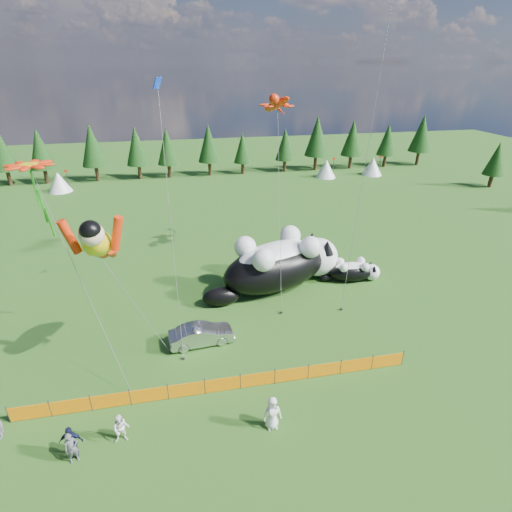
{
  "coord_description": "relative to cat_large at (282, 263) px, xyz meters",
  "views": [
    {
      "loc": [
        -1.51,
        -19.93,
        16.73
      ],
      "look_at": [
        3.31,
        4.0,
        4.84
      ],
      "focal_mm": 28.0,
      "sensor_mm": 36.0,
      "label": 1
    }
  ],
  "objects": [
    {
      "name": "spectator_e",
      "position": [
        -4.06,
        -13.74,
        -1.19
      ],
      "size": [
        0.95,
        0.64,
        1.9
      ],
      "primitive_type": "imported",
      "rotation": [
        0.0,
        0.0,
        0.04
      ],
      "color": "white",
      "rests_on": "ground"
    },
    {
      "name": "ground",
      "position": [
        -6.21,
        -7.82,
        -2.14
      ],
      "size": [
        160.0,
        160.0,
        0.0
      ],
      "primitive_type": "plane",
      "color": "#0E380A",
      "rests_on": "ground"
    },
    {
      "name": "safety_fence",
      "position": [
        -6.21,
        -10.82,
        -1.64
      ],
      "size": [
        22.06,
        0.06,
        1.1
      ],
      "color": "#262626",
      "rests_on": "ground"
    },
    {
      "name": "cat_large",
      "position": [
        0.0,
        0.0,
        0.0
      ],
      "size": [
        12.06,
        7.31,
        4.51
      ],
      "rotation": [
        0.0,
        0.0,
        0.35
      ],
      "color": "black",
      "rests_on": "ground"
    },
    {
      "name": "diamond_kite_a",
      "position": [
        -8.37,
        -1.77,
        12.51
      ],
      "size": [
        0.74,
        6.77,
        16.77
      ],
      "color": "#0E35D4",
      "rests_on": "ground"
    },
    {
      "name": "spectator_b",
      "position": [
        -11.4,
        -13.11,
        -1.32
      ],
      "size": [
        0.81,
        0.49,
        1.65
      ],
      "primitive_type": "imported",
      "rotation": [
        0.0,
        0.0,
        0.02
      ],
      "color": "white",
      "rests_on": "ground"
    },
    {
      "name": "spectator_c",
      "position": [
        -13.59,
        -13.48,
        -1.24
      ],
      "size": [
        1.09,
        0.63,
        1.79
      ],
      "primitive_type": "imported",
      "rotation": [
        0.0,
        0.0,
        -0.09
      ],
      "color": "#121733",
      "rests_on": "ground"
    },
    {
      "name": "tree_line",
      "position": [
        -6.21,
        37.18,
        1.86
      ],
      "size": [
        90.0,
        4.0,
        8.0
      ],
      "primitive_type": null,
      "color": "black",
      "rests_on": "ground"
    },
    {
      "name": "flower_kite",
      "position": [
        -15.55,
        -4.05,
        9.37
      ],
      "size": [
        6.12,
        7.86,
        13.73
      ],
      "color": "red",
      "rests_on": "ground"
    },
    {
      "name": "car",
      "position": [
        -7.03,
        -6.29,
        -1.45
      ],
      "size": [
        4.33,
        1.89,
        1.38
      ],
      "primitive_type": "imported",
      "rotation": [
        0.0,
        0.0,
        1.67
      ],
      "color": "#BCBCC1",
      "rests_on": "ground"
    },
    {
      "name": "spectator_a",
      "position": [
        -13.52,
        -13.8,
        -1.3
      ],
      "size": [
        0.73,
        0.63,
        1.69
      ],
      "primitive_type": "imported",
      "rotation": [
        0.0,
        0.0,
        0.43
      ],
      "color": "#525357",
      "rests_on": "ground"
    },
    {
      "name": "cat_small",
      "position": [
        6.24,
        -0.27,
        -1.25
      ],
      "size": [
        5.16,
        2.23,
        1.87
      ],
      "rotation": [
        0.0,
        0.0,
        -0.11
      ],
      "color": "black",
      "rests_on": "ground"
    },
    {
      "name": "superhero_kite",
      "position": [
        -12.05,
        -7.61,
        6.13
      ],
      "size": [
        5.18,
        4.82,
        10.62
      ],
      "color": "#D6BF0B",
      "rests_on": "ground"
    },
    {
      "name": "festival_tents",
      "position": [
        4.79,
        32.18,
        -0.74
      ],
      "size": [
        50.0,
        3.2,
        2.8
      ],
      "primitive_type": null,
      "color": "white",
      "rests_on": "ground"
    },
    {
      "name": "gecko_kite",
      "position": [
        0.51,
        4.87,
        11.57
      ],
      "size": [
        4.0,
        11.78,
        16.26
      ],
      "color": "red",
      "rests_on": "ground"
    }
  ]
}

